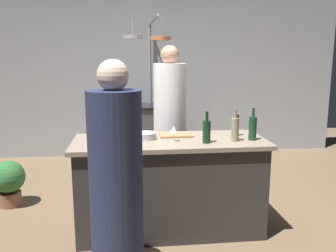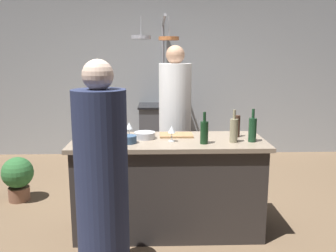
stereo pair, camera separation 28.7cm
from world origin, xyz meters
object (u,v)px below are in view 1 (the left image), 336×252
object	(u,v)px
stove_range	(152,132)
wine_bottle_red	(207,131)
wine_bottle_green	(253,128)
mixing_bowl_blue	(131,140)
pepper_mill	(236,125)
bar_stool_left	(118,225)
wine_bottle_amber	(102,129)
mixing_bowl_steel	(146,136)
wine_glass_near_left_guest	(109,128)
wine_bottle_white	(235,129)
guest_left	(116,196)
wine_glass_near_right_guest	(129,127)
wine_glass_by_chef	(174,130)
chef	(170,128)
cutting_board	(176,135)
potted_plant	(9,180)

from	to	relation	value
stove_range	wine_bottle_red	world-z (taller)	wine_bottle_red
wine_bottle_green	wine_bottle_red	distance (m)	0.45
wine_bottle_red	mixing_bowl_blue	distance (m)	0.68
pepper_mill	mixing_bowl_blue	distance (m)	1.05
bar_stool_left	wine_bottle_green	xyz separation A→B (m)	(1.24, 0.52, 0.64)
wine_bottle_amber	mixing_bowl_steel	xyz separation A→B (m)	(0.39, 0.09, -0.09)
wine_bottle_green	wine_glass_near_left_guest	size ratio (longest dim) A/B	2.07
mixing_bowl_blue	wine_bottle_white	bearing A→B (deg)	0.02
bar_stool_left	pepper_mill	size ratio (longest dim) A/B	3.24
guest_left	wine_bottle_red	world-z (taller)	guest_left
wine_glass_near_left_guest	wine_bottle_green	bearing A→B (deg)	-8.62
wine_bottle_green	wine_bottle_white	distance (m)	0.18
wine_bottle_red	wine_glass_near_right_guest	size ratio (longest dim) A/B	1.96
wine_bottle_white	pepper_mill	bearing A→B (deg)	69.20
guest_left	wine_glass_near_left_guest	distance (m)	1.13
wine_glass_by_chef	wine_glass_near_left_guest	bearing A→B (deg)	163.90
wine_glass_near_right_guest	bar_stool_left	bearing A→B (deg)	-98.36
wine_bottle_white	bar_stool_left	bearing A→B (deg)	-154.95
mixing_bowl_steel	wine_glass_near_right_guest	bearing A→B (deg)	157.74
wine_glass_by_chef	bar_stool_left	bearing A→B (deg)	-132.90
bar_stool_left	wine_bottle_white	xyz separation A→B (m)	(1.07, 0.50, 0.64)
stove_range	wine_glass_by_chef	bearing A→B (deg)	-89.39
wine_glass_near_right_guest	mixing_bowl_steel	bearing A→B (deg)	-22.26
pepper_mill	wine_glass_by_chef	bearing A→B (deg)	-165.57
stove_range	wine_bottle_amber	bearing A→B (deg)	-103.94
stove_range	pepper_mill	distance (m)	2.51
chef	cutting_board	xyz separation A→B (m)	(-0.03, -0.75, 0.08)
chef	wine_bottle_red	bearing A→B (deg)	-79.23
guest_left	cutting_board	distance (m)	1.29
chef	guest_left	size ratio (longest dim) A/B	1.08
wine_glass_near_left_guest	mixing_bowl_blue	bearing A→B (deg)	-47.41
pepper_mill	wine_bottle_red	bearing A→B (deg)	-144.08
cutting_board	wine_glass_near_left_guest	xyz separation A→B (m)	(-0.65, -0.06, 0.10)
pepper_mill	wine_bottle_green	distance (m)	0.22
pepper_mill	wine_bottle_green	xyz separation A→B (m)	(0.09, -0.19, 0.01)
wine_bottle_amber	wine_bottle_white	bearing A→B (deg)	-4.07
wine_bottle_green	wine_glass_by_chef	bearing A→B (deg)	177.67
wine_glass_by_chef	wine_glass_near_right_guest	world-z (taller)	same
wine_bottle_red	wine_glass_by_chef	distance (m)	0.30
stove_range	wine_bottle_red	xyz separation A→B (m)	(0.31, -2.62, 0.56)
wine_bottle_green	wine_bottle_amber	bearing A→B (deg)	177.23
pepper_mill	wine_glass_near_left_guest	distance (m)	1.23
guest_left	bar_stool_left	bearing A→B (deg)	91.11
guest_left	wine_bottle_red	size ratio (longest dim) A/B	5.78
stove_range	potted_plant	size ratio (longest dim) A/B	1.71
wine_glass_near_left_guest	wine_bottle_red	bearing A→B (deg)	-16.69
potted_plant	mixing_bowl_steel	size ratio (longest dim) A/B	2.62
wine_glass_near_right_guest	mixing_bowl_steel	world-z (taller)	wine_glass_near_right_guest
wine_bottle_amber	wine_glass_near_right_guest	xyz separation A→B (m)	(0.24, 0.15, -0.01)
wine_bottle_green	wine_bottle_red	bearing A→B (deg)	-172.08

